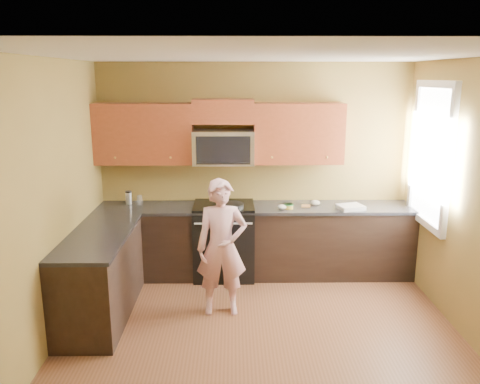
{
  "coord_description": "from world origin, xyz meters",
  "views": [
    {
      "loc": [
        -0.28,
        -4.23,
        2.53
      ],
      "look_at": [
        -0.2,
        1.3,
        1.2
      ],
      "focal_mm": 36.29,
      "sensor_mm": 36.0,
      "label": 1
    }
  ],
  "objects_px": {
    "microwave": "(224,164)",
    "butter_tub": "(289,209)",
    "woman": "(222,248)",
    "stove": "(224,240)",
    "travel_mug": "(129,204)",
    "frying_pan": "(232,208)"
  },
  "relations": [
    {
      "from": "woman",
      "to": "butter_tub",
      "type": "xyz_separation_m",
      "value": [
        0.81,
        0.9,
        0.18
      ]
    },
    {
      "from": "microwave",
      "to": "woman",
      "type": "height_order",
      "value": "microwave"
    },
    {
      "from": "microwave",
      "to": "butter_tub",
      "type": "xyz_separation_m",
      "value": [
        0.81,
        -0.24,
        -0.53
      ]
    },
    {
      "from": "stove",
      "to": "frying_pan",
      "type": "bearing_deg",
      "value": -60.14
    },
    {
      "from": "frying_pan",
      "to": "butter_tub",
      "type": "distance_m",
      "value": 0.71
    },
    {
      "from": "travel_mug",
      "to": "stove",
      "type": "bearing_deg",
      "value": -6.67
    },
    {
      "from": "woman",
      "to": "butter_tub",
      "type": "height_order",
      "value": "woman"
    },
    {
      "from": "stove",
      "to": "microwave",
      "type": "distance_m",
      "value": 0.98
    },
    {
      "from": "woman",
      "to": "travel_mug",
      "type": "bearing_deg",
      "value": 133.49
    },
    {
      "from": "stove",
      "to": "butter_tub",
      "type": "bearing_deg",
      "value": -7.88
    },
    {
      "from": "microwave",
      "to": "butter_tub",
      "type": "bearing_deg",
      "value": -16.34
    },
    {
      "from": "microwave",
      "to": "butter_tub",
      "type": "relative_size",
      "value": 6.84
    },
    {
      "from": "woman",
      "to": "butter_tub",
      "type": "distance_m",
      "value": 1.23
    },
    {
      "from": "butter_tub",
      "to": "woman",
      "type": "bearing_deg",
      "value": -132.03
    },
    {
      "from": "woman",
      "to": "travel_mug",
      "type": "distance_m",
      "value": 1.69
    },
    {
      "from": "woman",
      "to": "frying_pan",
      "type": "height_order",
      "value": "woman"
    },
    {
      "from": "woman",
      "to": "frying_pan",
      "type": "bearing_deg",
      "value": 79.44
    },
    {
      "from": "stove",
      "to": "travel_mug",
      "type": "height_order",
      "value": "travel_mug"
    },
    {
      "from": "microwave",
      "to": "travel_mug",
      "type": "relative_size",
      "value": 4.39
    },
    {
      "from": "stove",
      "to": "microwave",
      "type": "xyz_separation_m",
      "value": [
        0.0,
        0.12,
        0.97
      ]
    },
    {
      "from": "stove",
      "to": "frying_pan",
      "type": "distance_m",
      "value": 0.52
    },
    {
      "from": "stove",
      "to": "travel_mug",
      "type": "relative_size",
      "value": 5.49
    }
  ]
}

